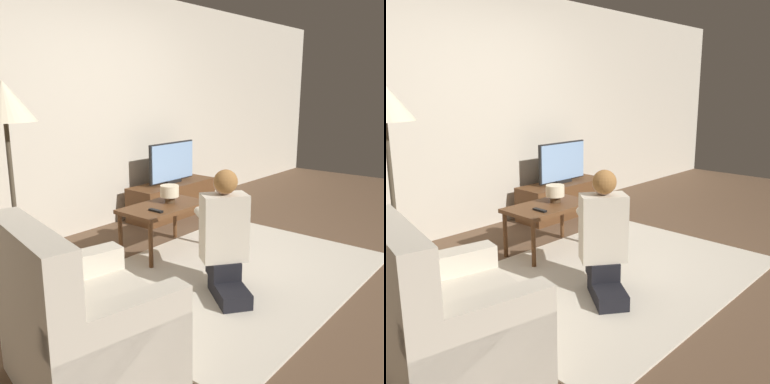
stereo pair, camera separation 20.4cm
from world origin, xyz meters
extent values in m
plane|color=brown|center=(0.00, 0.00, 0.00)|extent=(10.00, 10.00, 0.00)
cube|color=beige|center=(0.00, 1.93, 1.30)|extent=(10.00, 0.06, 2.60)
cube|color=beige|center=(0.00, 0.00, 0.01)|extent=(2.57, 1.86, 0.02)
cube|color=brown|center=(0.97, 1.57, 0.21)|extent=(1.19, 0.42, 0.41)
cube|color=black|center=(0.97, 1.57, 0.43)|extent=(0.25, 0.08, 0.04)
cube|color=black|center=(0.97, 1.58, 0.67)|extent=(0.75, 0.03, 0.47)
cube|color=#8CB2E0|center=(0.97, 1.57, 0.67)|extent=(0.72, 0.04, 0.44)
cube|color=brown|center=(0.01, 0.80, 0.45)|extent=(0.83, 0.47, 0.04)
cylinder|color=brown|center=(-0.37, 0.60, 0.21)|extent=(0.04, 0.04, 0.43)
cylinder|color=brown|center=(0.38, 0.60, 0.21)|extent=(0.04, 0.04, 0.43)
cylinder|color=brown|center=(-0.37, 1.00, 0.21)|extent=(0.04, 0.04, 0.43)
cylinder|color=brown|center=(0.38, 1.00, 0.21)|extent=(0.04, 0.04, 0.43)
cylinder|color=#4C4233|center=(-1.49, 0.71, 0.01)|extent=(0.28, 0.28, 0.03)
cylinder|color=#4C4233|center=(-1.49, 0.71, 0.79)|extent=(0.03, 0.03, 1.52)
cone|color=beige|center=(-1.49, 0.71, 1.46)|extent=(0.38, 0.38, 0.25)
cube|color=beige|center=(-1.60, -0.20, 0.23)|extent=(0.87, 0.94, 0.45)
cube|color=beige|center=(-1.87, -0.14, 0.69)|extent=(0.32, 0.82, 0.46)
cube|color=beige|center=(-1.67, -0.52, 0.30)|extent=(0.73, 0.28, 0.59)
cube|color=beige|center=(-1.53, 0.13, 0.30)|extent=(0.73, 0.28, 0.59)
cube|color=black|center=(-0.40, -0.25, 0.07)|extent=(0.43, 0.47, 0.11)
cube|color=black|center=(-0.31, -0.12, 0.20)|extent=(0.32, 0.32, 0.14)
cube|color=beige|center=(-0.31, -0.12, 0.52)|extent=(0.39, 0.36, 0.51)
sphere|color=tan|center=(-0.31, -0.12, 0.86)|extent=(0.17, 0.17, 0.17)
sphere|color=#9E6B38|center=(-0.32, -0.14, 0.88)|extent=(0.18, 0.18, 0.18)
cube|color=black|center=(-0.09, 0.17, 0.55)|extent=(0.13, 0.11, 0.04)
cylinder|color=beige|center=(-0.08, 0.01, 0.55)|extent=(0.24, 0.28, 0.07)
cylinder|color=beige|center=(-0.24, 0.14, 0.55)|extent=(0.24, 0.28, 0.07)
cylinder|color=#4C3823|center=(0.12, 0.83, 0.49)|extent=(0.10, 0.10, 0.06)
cylinder|color=beige|center=(0.12, 0.83, 0.58)|extent=(0.18, 0.18, 0.11)
cube|color=black|center=(-0.19, 0.71, 0.47)|extent=(0.04, 0.15, 0.02)
camera|label=1|loc=(-2.81, -1.90, 1.53)|focal=40.00mm
camera|label=2|loc=(-2.67, -2.05, 1.53)|focal=40.00mm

